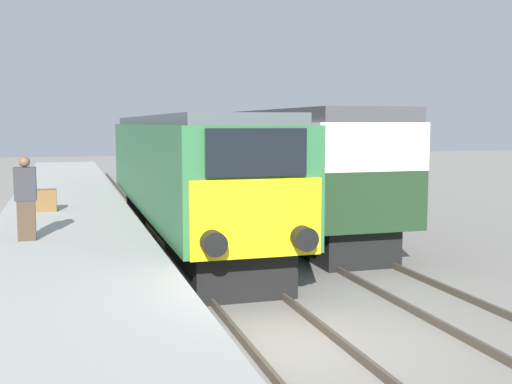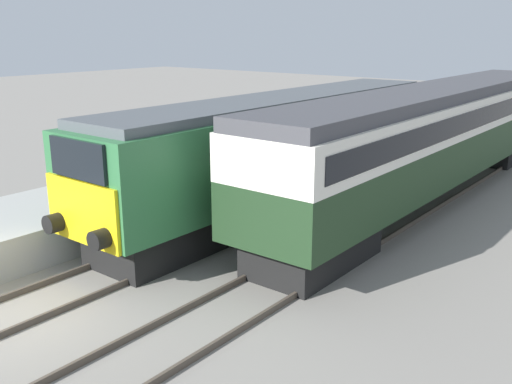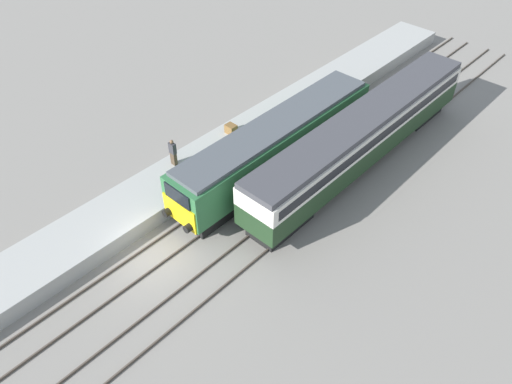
{
  "view_description": "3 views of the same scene",
  "coord_description": "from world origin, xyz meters",
  "px_view_note": "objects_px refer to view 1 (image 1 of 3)",
  "views": [
    {
      "loc": [
        -3.3,
        -8.98,
        3.45
      ],
      "look_at": [
        0.0,
        2.11,
        2.21
      ],
      "focal_mm": 45.0,
      "sensor_mm": 36.0,
      "label": 1
    },
    {
      "loc": [
        10.46,
        -4.94,
        5.6
      ],
      "look_at": [
        1.7,
        6.11,
        1.6
      ],
      "focal_mm": 40.0,
      "sensor_mm": 36.0,
      "label": 2
    },
    {
      "loc": [
        15.64,
        -8.86,
        19.94
      ],
      "look_at": [
        1.7,
        6.11,
        1.6
      ],
      "focal_mm": 35.0,
      "sensor_mm": 36.0,
      "label": 3
    }
  ],
  "objects_px": {
    "passenger_carriage": "(254,153)",
    "person_on_platform": "(26,199)",
    "luggage_crate": "(43,200)",
    "locomotive": "(183,170)"
  },
  "relations": [
    {
      "from": "person_on_platform",
      "to": "luggage_crate",
      "type": "bearing_deg",
      "value": 87.62
    },
    {
      "from": "locomotive",
      "to": "passenger_carriage",
      "type": "distance_m",
      "value": 5.33
    },
    {
      "from": "passenger_carriage",
      "to": "person_on_platform",
      "type": "distance_m",
      "value": 11.53
    },
    {
      "from": "passenger_carriage",
      "to": "luggage_crate",
      "type": "distance_m",
      "value": 8.44
    },
    {
      "from": "luggage_crate",
      "to": "passenger_carriage",
      "type": "bearing_deg",
      "value": 29.01
    },
    {
      "from": "person_on_platform",
      "to": "locomotive",
      "type": "bearing_deg",
      "value": 48.27
    },
    {
      "from": "passenger_carriage",
      "to": "person_on_platform",
      "type": "height_order",
      "value": "passenger_carriage"
    },
    {
      "from": "passenger_carriage",
      "to": "person_on_platform",
      "type": "bearing_deg",
      "value": -130.77
    },
    {
      "from": "locomotive",
      "to": "luggage_crate",
      "type": "distance_m",
      "value": 4.0
    },
    {
      "from": "passenger_carriage",
      "to": "luggage_crate",
      "type": "relative_size",
      "value": 27.9
    }
  ]
}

